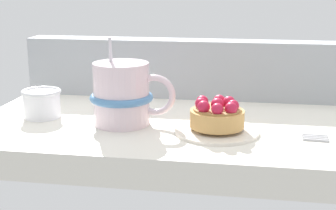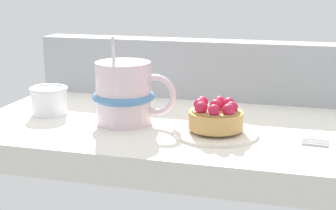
{
  "view_description": "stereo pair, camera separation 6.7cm",
  "coord_description": "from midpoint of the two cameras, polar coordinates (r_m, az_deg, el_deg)",
  "views": [
    {
      "loc": [
        6.15,
        -72.08,
        21.38
      ],
      "look_at": [
        -4.96,
        -5.06,
        3.54
      ],
      "focal_mm": 51.48,
      "sensor_mm": 36.0,
      "label": 1
    },
    {
      "loc": [
        12.73,
        -70.65,
        21.38
      ],
      "look_at": [
        -4.96,
        -5.06,
        3.54
      ],
      "focal_mm": 51.48,
      "sensor_mm": 36.0,
      "label": 2
    }
  ],
  "objects": [
    {
      "name": "raspberry_tart",
      "position": [
        0.68,
        8.51,
        -1.32
      ],
      "size": [
        7.73,
        7.73,
        4.21
      ],
      "color": "tan",
      "rests_on": "dessert_plate"
    },
    {
      "name": "sugar_bowl",
      "position": [
        0.8,
        -11.57,
        0.6
      ],
      "size": [
        6.24,
        6.24,
        4.47
      ],
      "color": "white",
      "rests_on": "ground_plane"
    },
    {
      "name": "window_rail_back",
      "position": [
        0.89,
        8.75,
        4.09
      ],
      "size": [
        69.47,
        5.48,
        10.6
      ],
      "primitive_type": "cube",
      "color": "#9EA3A8",
      "rests_on": "ground_plane"
    },
    {
      "name": "dessert_plate",
      "position": [
        0.69,
        8.43,
        -3.14
      ],
      "size": [
        12.13,
        12.13,
        0.93
      ],
      "color": "silver",
      "rests_on": "ground_plane"
    },
    {
      "name": "coffee_mug",
      "position": [
        0.73,
        -2.49,
        1.37
      ],
      "size": [
        12.99,
        9.54,
        13.22
      ],
      "color": "silver",
      "rests_on": "ground_plane"
    },
    {
      "name": "ground_plane",
      "position": [
        0.76,
        7.19,
        -3.46
      ],
      "size": [
        70.88,
        36.12,
        4.17
      ],
      "primitive_type": "cube",
      "color": "silver"
    }
  ]
}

